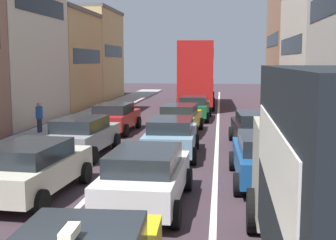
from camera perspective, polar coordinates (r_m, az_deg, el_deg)
The scene contains 14 objects.
sidewalk_left at distance 25.27m, azimuth -13.10°, elevation -0.86°, with size 2.60×64.00×0.14m, color #9B9B9B.
lane_stripe_left at distance 24.06m, azimuth -1.81°, elevation -1.24°, with size 0.16×60.00×0.01m, color silver.
lane_stripe_right at distance 23.80m, azimuth 6.32°, elevation -1.38°, with size 0.16×60.00×0.01m, color silver.
sedan_centre_lane_second at distance 11.38m, azimuth -2.82°, elevation -7.06°, with size 2.13×4.34×1.49m.
wagon_left_lane_second at distance 12.73m, azimuth -16.85°, elevation -5.81°, with size 2.29×4.41×1.49m.
hatchback_centre_lane_third at distance 17.30m, azimuth 0.41°, elevation -2.02°, with size 2.13×4.33×1.49m.
sedan_left_lane_third at distance 17.80m, azimuth -10.85°, elevation -1.89°, with size 2.26×4.40×1.49m.
coupe_centre_lane_fourth at distance 22.69m, azimuth 1.54°, elevation 0.25°, with size 2.25×4.39×1.49m.
sedan_left_lane_fourth at distance 23.32m, azimuth -6.79°, elevation 0.40°, with size 2.17×4.35×1.49m.
sedan_centre_lane_fifth at distance 28.19m, azimuth 3.31°, elevation 1.66°, with size 2.15×4.34×1.49m.
sedan_right_lane_behind_truck at distance 13.83m, azimuth 12.35°, elevation -4.61°, with size 2.13×4.34×1.49m.
wagon_right_lane_far at distance 19.53m, azimuth 11.14°, elevation -1.06°, with size 2.27×4.40×1.49m.
bus_mid_queue_primary at distance 36.13m, azimuth 3.74°, elevation 6.16°, with size 2.97×10.55×5.06m.
pedestrian_mid_sidewalk at distance 23.15m, azimuth -16.03°, elevation 0.48°, with size 0.34×0.54×1.66m.
Camera 1 is at (1.81, -3.52, 3.65)m, focal length 47.99 mm.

